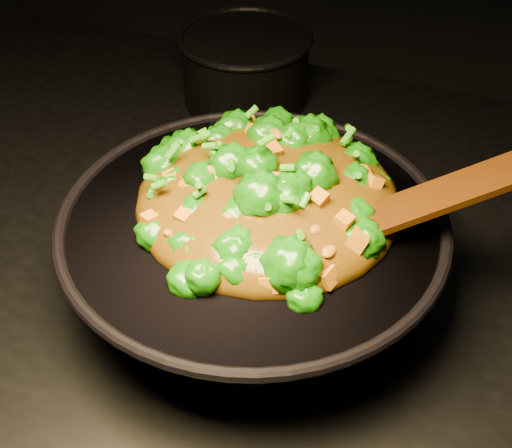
% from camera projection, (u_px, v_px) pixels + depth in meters
% --- Properties ---
extents(stovetop, '(1.20, 0.90, 0.90)m').
position_uv_depth(stovetop, '(221.00, 408.00, 1.26)').
color(stovetop, black).
rests_on(stovetop, ground).
extents(wok, '(0.53, 0.53, 0.12)m').
position_uv_depth(wok, '(253.00, 258.00, 0.82)').
color(wok, black).
rests_on(wok, stovetop).
extents(stir_fry, '(0.32, 0.32, 0.10)m').
position_uv_depth(stir_fry, '(268.00, 168.00, 0.77)').
color(stir_fry, '#186C07').
rests_on(stir_fry, wok).
extents(spatula, '(0.28, 0.17, 0.12)m').
position_uv_depth(spatula, '(433.00, 199.00, 0.73)').
color(spatula, '#3A1207').
rests_on(spatula, wok).
extents(back_pot, '(0.24, 0.24, 0.12)m').
position_uv_depth(back_pot, '(245.00, 67.00, 1.16)').
color(back_pot, black).
rests_on(back_pot, stovetop).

